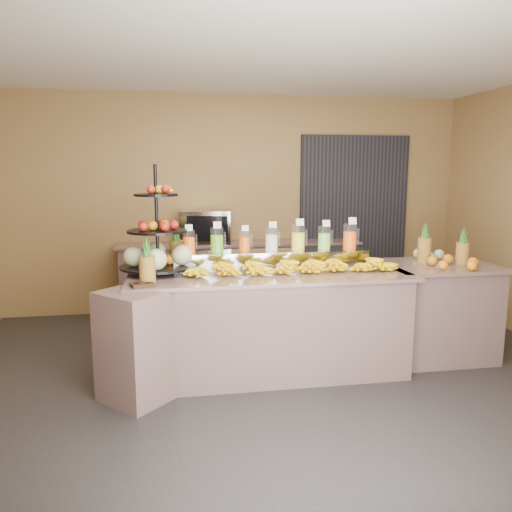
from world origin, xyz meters
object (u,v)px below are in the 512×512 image
object	(u,v)px
banana_heap	(294,264)
right_fruit_pile	(447,257)
fruit_stand	(163,245)
pitcher_tray	(271,258)
oven_warmer	(206,227)
condiment_caddy	(142,285)

from	to	relation	value
banana_heap	right_fruit_pile	xyz separation A→B (m)	(1.53, 0.06, 0.01)
fruit_stand	banana_heap	bearing A→B (deg)	8.51
pitcher_tray	banana_heap	world-z (taller)	banana_heap
banana_heap	oven_warmer	xyz separation A→B (m)	(-0.65, 1.99, 0.14)
condiment_caddy	fruit_stand	bearing A→B (deg)	73.99
condiment_caddy	pitcher_tray	bearing A→B (deg)	29.72
right_fruit_pile	oven_warmer	xyz separation A→B (m)	(-2.18, 1.93, 0.13)
fruit_stand	condiment_caddy	world-z (taller)	fruit_stand
fruit_stand	right_fruit_pile	bearing A→B (deg)	15.50
right_fruit_pile	condiment_caddy	bearing A→B (deg)	-171.75
fruit_stand	right_fruit_pile	world-z (taller)	fruit_stand
pitcher_tray	right_fruit_pile	xyz separation A→B (m)	(1.67, -0.26, 0.01)
fruit_stand	right_fruit_pile	xyz separation A→B (m)	(2.68, -0.14, -0.16)
condiment_caddy	oven_warmer	xyz separation A→B (m)	(0.67, 2.34, 0.19)
right_fruit_pile	pitcher_tray	bearing A→B (deg)	171.22
fruit_stand	condiment_caddy	xyz separation A→B (m)	(-0.16, -0.56, -0.23)
fruit_stand	oven_warmer	size ratio (longest dim) A/B	1.54
pitcher_tray	condiment_caddy	bearing A→B (deg)	-150.28
pitcher_tray	banana_heap	distance (m)	0.35
banana_heap	condiment_caddy	bearing A→B (deg)	-165.05
fruit_stand	condiment_caddy	distance (m)	0.62
condiment_caddy	oven_warmer	world-z (taller)	oven_warmer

